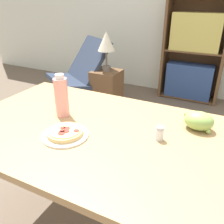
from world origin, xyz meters
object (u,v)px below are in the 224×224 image
at_px(pizza_on_plate, 65,133).
at_px(salt_shaker, 160,133).
at_px(bookshelf, 193,55).
at_px(grape_bunch, 199,121).
at_px(side_table, 107,90).
at_px(lounge_chair_near, 78,84).
at_px(drink_bottle, 61,97).
at_px(table_lamp, 106,43).

height_order(pizza_on_plate, salt_shaker, salt_shaker).
bearing_deg(bookshelf, grape_bunch, -80.36).
bearing_deg(pizza_on_plate, side_table, 112.10).
xyz_separation_m(grape_bunch, lounge_chair_near, (-1.74, 1.44, -0.54)).
xyz_separation_m(drink_bottle, side_table, (-0.59, 1.64, -0.63)).
height_order(grape_bunch, lounge_chair_near, lounge_chair_near).
distance_m(pizza_on_plate, drink_bottle, 0.25).
bearing_deg(salt_shaker, side_table, 125.07).
distance_m(salt_shaker, side_table, 2.08).
bearing_deg(lounge_chair_near, pizza_on_plate, -24.09).
relative_size(grape_bunch, drink_bottle, 0.63).
xyz_separation_m(lounge_chair_near, side_table, (0.44, 0.02, -0.02)).
relative_size(pizza_on_plate, table_lamp, 0.47).
bearing_deg(table_lamp, pizza_on_plate, -67.90).
height_order(pizza_on_plate, lounge_chair_near, lounge_chair_near).
bearing_deg(pizza_on_plate, bookshelf, 86.54).
bearing_deg(grape_bunch, lounge_chair_near, 140.33).
bearing_deg(bookshelf, table_lamp, -135.39).
relative_size(drink_bottle, table_lamp, 0.50).
distance_m(lounge_chair_near, bookshelf, 1.65).
bearing_deg(drink_bottle, side_table, 109.84).
xyz_separation_m(drink_bottle, table_lamp, (-0.59, 1.64, -0.02)).
xyz_separation_m(lounge_chair_near, table_lamp, (0.44, 0.02, 0.59)).
height_order(salt_shaker, table_lamp, table_lamp).
bearing_deg(side_table, drink_bottle, -70.16).
relative_size(lounge_chair_near, table_lamp, 2.07).
xyz_separation_m(grape_bunch, bookshelf, (-0.40, 2.34, -0.19)).
height_order(grape_bunch, table_lamp, table_lamp).
xyz_separation_m(grape_bunch, table_lamp, (-1.30, 1.46, 0.05)).
distance_m(salt_shaker, bookshelf, 2.55).
distance_m(drink_bottle, bookshelf, 2.56).
xyz_separation_m(bookshelf, side_table, (-0.90, -0.89, -0.37)).
xyz_separation_m(drink_bottle, salt_shaker, (0.56, -0.00, -0.08)).
bearing_deg(bookshelf, drink_bottle, -96.96).
xyz_separation_m(grape_bunch, side_table, (-1.30, 1.46, -0.56)).
distance_m(salt_shaker, lounge_chair_near, 2.33).
distance_m(pizza_on_plate, grape_bunch, 0.67).
distance_m(bookshelf, side_table, 1.32).
bearing_deg(grape_bunch, salt_shaker, -128.59).
bearing_deg(salt_shaker, lounge_chair_near, 134.39).
relative_size(drink_bottle, bookshelf, 0.17).
xyz_separation_m(side_table, table_lamp, (0.00, 0.00, 0.61)).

